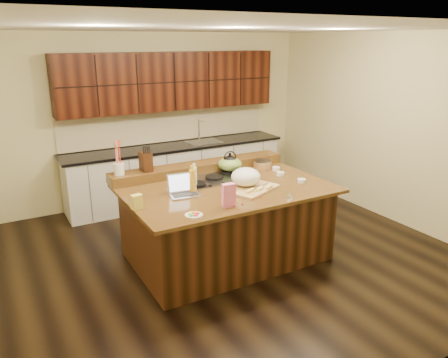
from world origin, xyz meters
TOP-DOWN VIEW (x-y plane):
  - room at (0.00, 0.00)m, footprint 5.52×5.02m
  - island at (0.00, 0.00)m, footprint 2.40×1.60m
  - back_ledge at (0.00, 0.70)m, footprint 2.40×0.30m
  - cooktop at (0.00, 0.30)m, footprint 0.92×0.52m
  - back_counter at (0.30, 2.23)m, footprint 3.70×0.66m
  - kettle at (0.30, 0.43)m, footprint 0.25×0.25m
  - green_bowl at (0.30, 0.43)m, footprint 0.38×0.38m
  - laptop at (-0.55, -0.00)m, footprint 0.36×0.30m
  - oil_bottle at (-0.44, 0.00)m, footprint 0.09×0.09m
  - vinegar_bottle at (-0.35, 0.14)m, footprint 0.08×0.08m
  - wooden_tray at (0.19, -0.17)m, footprint 0.72×0.63m
  - ramekin_a at (0.88, -0.32)m, footprint 0.13×0.13m
  - ramekin_b at (0.83, 0.04)m, footprint 0.11×0.11m
  - ramekin_c at (0.92, 0.26)m, footprint 0.11×0.11m
  - strainer_bowl at (0.81, 0.43)m, footprint 0.31×0.31m
  - kitchen_timer at (0.41, -0.69)m, footprint 0.10×0.10m
  - pink_bag at (-0.30, -0.58)m, footprint 0.14×0.08m
  - candy_plate at (-0.72, -0.62)m, footprint 0.22×0.22m
  - package_box at (-1.15, -0.17)m, footprint 0.12×0.09m
  - utensil_crock at (-1.07, 0.70)m, footprint 0.13×0.13m
  - knife_block at (-0.73, 0.70)m, footprint 0.12×0.19m
  - gumdrop_0 at (-0.15, -0.61)m, footprint 0.02×0.02m
  - gumdrop_1 at (0.19, -0.40)m, footprint 0.02×0.02m
  - gumdrop_2 at (0.14, -0.53)m, footprint 0.02×0.02m
  - gumdrop_3 at (-0.14, -0.40)m, footprint 0.02×0.02m
  - gumdrop_4 at (-0.25, -0.62)m, footprint 0.02×0.02m
  - gumdrop_5 at (0.14, -0.46)m, footprint 0.02×0.02m
  - gumdrop_6 at (-0.27, -0.48)m, footprint 0.02×0.02m
  - gumdrop_7 at (-0.25, -0.61)m, footprint 0.02×0.02m
  - gumdrop_8 at (0.02, -0.54)m, footprint 0.02×0.02m

SIDE VIEW (x-z plane):
  - island at x=0.00m, z-range 0.00..0.92m
  - candy_plate at x=-0.72m, z-range 0.92..0.93m
  - gumdrop_0 at x=-0.15m, z-range 0.92..0.94m
  - gumdrop_1 at x=0.19m, z-range 0.92..0.94m
  - gumdrop_2 at x=0.14m, z-range 0.92..0.94m
  - gumdrop_3 at x=-0.14m, z-range 0.92..0.94m
  - gumdrop_4 at x=-0.25m, z-range 0.92..0.94m
  - gumdrop_5 at x=0.14m, z-range 0.92..0.94m
  - gumdrop_6 at x=-0.27m, z-range 0.92..0.94m
  - gumdrop_7 at x=-0.25m, z-range 0.92..0.94m
  - gumdrop_8 at x=0.02m, z-range 0.92..0.94m
  - cooktop at x=0.00m, z-range 0.91..0.96m
  - ramekin_a at x=0.88m, z-range 0.92..0.96m
  - ramekin_b at x=0.83m, z-range 0.92..0.96m
  - ramekin_c at x=0.92m, z-range 0.92..0.96m
  - kitchen_timer at x=0.41m, z-range 0.92..0.99m
  - strainer_bowl at x=0.81m, z-range 0.92..1.01m
  - back_ledge at x=0.00m, z-range 0.92..1.04m
  - laptop at x=-0.55m, z-range 0.87..1.10m
  - back_counter at x=0.30m, z-range -0.22..2.18m
  - package_box at x=-1.15m, z-range 0.92..1.07m
  - wooden_tray at x=0.19m, z-range 0.91..1.15m
  - vinegar_bottle at x=-0.35m, z-range 0.92..1.17m
  - pink_bag at x=-0.30m, z-range 0.92..1.17m
  - green_bowl at x=0.30m, z-range 0.97..1.13m
  - oil_bottle at x=-0.44m, z-range 0.92..1.19m
  - kettle at x=0.30m, z-range 0.97..1.16m
  - utensil_crock at x=-1.07m, z-range 1.04..1.18m
  - knife_block at x=-0.73m, z-range 1.04..1.27m
  - room at x=0.00m, z-range -0.01..2.71m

